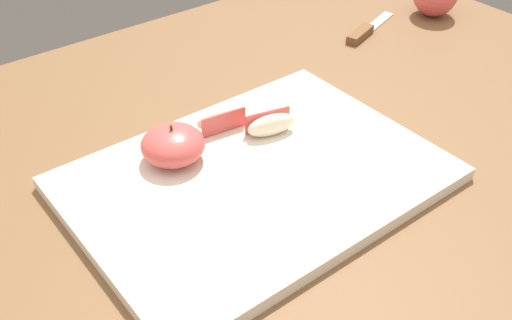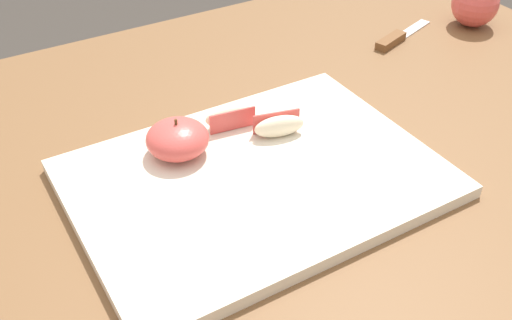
{
  "view_description": "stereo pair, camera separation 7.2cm",
  "coord_description": "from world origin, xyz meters",
  "px_view_note": "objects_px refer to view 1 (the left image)",
  "views": [
    {
      "loc": [
        -0.3,
        -0.54,
        1.24
      ],
      "look_at": [
        0.05,
        -0.09,
        0.8
      ],
      "focal_mm": 42.26,
      "sensor_mm": 36.0,
      "label": 1
    },
    {
      "loc": [
        -0.24,
        -0.58,
        1.24
      ],
      "look_at": [
        0.05,
        -0.09,
        0.8
      ],
      "focal_mm": 42.26,
      "sensor_mm": 36.0,
      "label": 2
    }
  ],
  "objects_px": {
    "apple_wedge_near_knife": "(271,124)",
    "apple_wedge_right": "(220,118)",
    "cutting_board": "(256,179)",
    "paring_knife": "(363,32)",
    "apple_half_skin_up": "(172,144)"
  },
  "relations": [
    {
      "from": "apple_half_skin_up",
      "to": "paring_knife",
      "type": "xyz_separation_m",
      "value": [
        0.47,
        0.12,
        -0.03
      ]
    },
    {
      "from": "apple_wedge_right",
      "to": "paring_knife",
      "type": "bearing_deg",
      "value": 15.13
    },
    {
      "from": "apple_wedge_near_knife",
      "to": "apple_wedge_right",
      "type": "distance_m",
      "value": 0.07
    },
    {
      "from": "apple_wedge_near_knife",
      "to": "cutting_board",
      "type": "bearing_deg",
      "value": -141.15
    },
    {
      "from": "apple_wedge_near_knife",
      "to": "paring_knife",
      "type": "height_order",
      "value": "apple_wedge_near_knife"
    },
    {
      "from": "apple_half_skin_up",
      "to": "apple_wedge_near_knife",
      "type": "relative_size",
      "value": 1.12
    },
    {
      "from": "cutting_board",
      "to": "apple_wedge_right",
      "type": "xyz_separation_m",
      "value": [
        0.02,
        0.11,
        0.02
      ]
    },
    {
      "from": "apple_wedge_near_knife",
      "to": "apple_wedge_right",
      "type": "height_order",
      "value": "same"
    },
    {
      "from": "apple_wedge_near_knife",
      "to": "paring_knife",
      "type": "xyz_separation_m",
      "value": [
        0.34,
        0.16,
        -0.03
      ]
    },
    {
      "from": "apple_half_skin_up",
      "to": "apple_wedge_right",
      "type": "xyz_separation_m",
      "value": [
        0.09,
        0.02,
        -0.01
      ]
    },
    {
      "from": "apple_wedge_right",
      "to": "paring_knife",
      "type": "xyz_separation_m",
      "value": [
        0.38,
        0.1,
        -0.03
      ]
    },
    {
      "from": "cutting_board",
      "to": "paring_knife",
      "type": "relative_size",
      "value": 2.76
    },
    {
      "from": "apple_wedge_right",
      "to": "paring_knife",
      "type": "relative_size",
      "value": 0.44
    },
    {
      "from": "cutting_board",
      "to": "apple_wedge_right",
      "type": "bearing_deg",
      "value": 78.06
    },
    {
      "from": "cutting_board",
      "to": "apple_wedge_right",
      "type": "relative_size",
      "value": 6.24
    }
  ]
}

